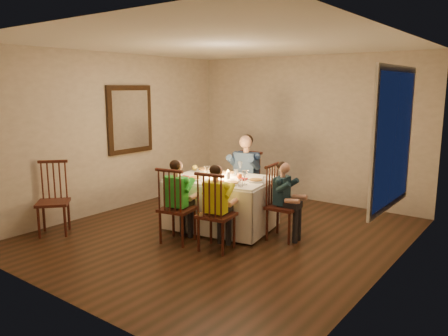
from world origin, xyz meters
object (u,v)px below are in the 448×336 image
Objects in this scene: adult at (245,214)px; chair_near_right at (217,249)px; chair_extra at (55,234)px; child_teal at (283,239)px; child_yellow at (217,249)px; chair_near_left at (178,242)px; child_green at (178,242)px; dining_table at (221,192)px; chair_end at (283,239)px; serving_bowl at (204,171)px; chair_adult at (245,214)px.

chair_near_right is at bearing -72.56° from adult.
child_teal is at bearing -14.29° from chair_extra.
child_yellow is 1.03× the size of child_teal.
adult is at bearing -101.35° from chair_near_left.
child_green is (-0.00, -1.60, 0.00)m from adult.
dining_table is 2.43m from chair_extra.
chair_extra is 0.93× the size of child_yellow.
chair_near_left is 1.80m from chair_extra.
child_yellow reaches higher than chair_end.
adult is at bearing 61.24° from serving_bowl.
child_yellow reaches higher than chair_adult.
serving_bowl is (-0.34, -0.63, 0.78)m from adult.
chair_extra is (-2.68, -1.76, 0.00)m from chair_end.
chair_near_right is 1.00× the size of chair_extra.
adult is 1.06m from serving_bowl.
dining_table is 1.03m from child_yellow.
child_teal is (0.96, 0.13, -0.54)m from dining_table.
chair_extra is at bearing -127.63° from chair_adult.
child_yellow is at bearing 180.00° from chair_near_right.
chair_near_right is 0.99m from child_teal.
chair_extra is at bearing -127.63° from adult.
serving_bowl is at bearing -81.90° from chair_near_left.
chair_near_right is 0.59m from child_green.
chair_extra is 4.86× the size of serving_bowl.
chair_extra is 0.79× the size of adult.
chair_adult is at bearing 53.26° from chair_end.
dining_table is at bearing -86.00° from adult.
chair_near_left is (-0.11, -0.82, -0.54)m from dining_table.
chair_end is 0.93× the size of child_yellow.
chair_near_left is at bearing 126.21° from chair_end.
chair_near_right is at bearing 177.38° from chair_near_left.
chair_extra reaches higher than chair_near_left.
chair_adult is at bearing -78.44° from child_yellow.
chair_extra is 0.92× the size of child_green.
dining_table is 1.55× the size of chair_extra.
adult is at bearing 8.52° from chair_extra.
dining_table reaches higher than adult.
adult is (1.62, 2.41, 0.00)m from chair_extra.
chair_adult is 0.79× the size of adult.
child_teal is (0.00, 0.00, 0.00)m from chair_end.
child_yellow is 0.99m from child_teal.
serving_bowl is at bearing -81.90° from child_green.
serving_bowl is at bearing -53.14° from child_yellow.
dining_table is at bearing -66.44° from chair_near_right.
serving_bowl is (-0.34, 0.97, 0.78)m from child_green.
child_yellow is (0.48, -0.73, -0.54)m from dining_table.
child_teal is (1.07, 0.95, 0.00)m from child_green.
chair_adult is 1.62m from child_yellow.
chair_end is 0.92× the size of child_green.
child_yellow reaches higher than chair_extra.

